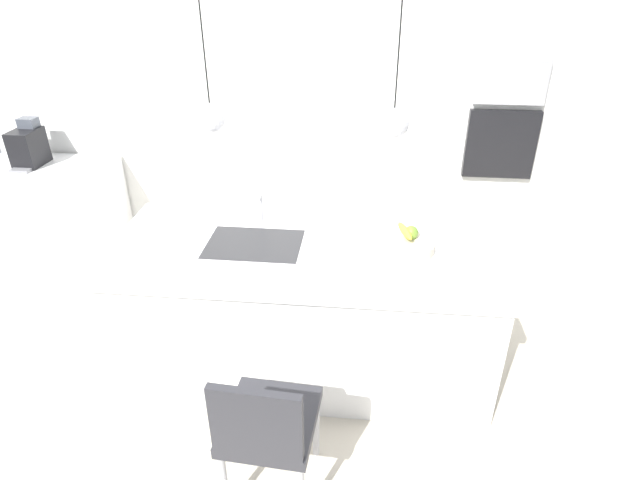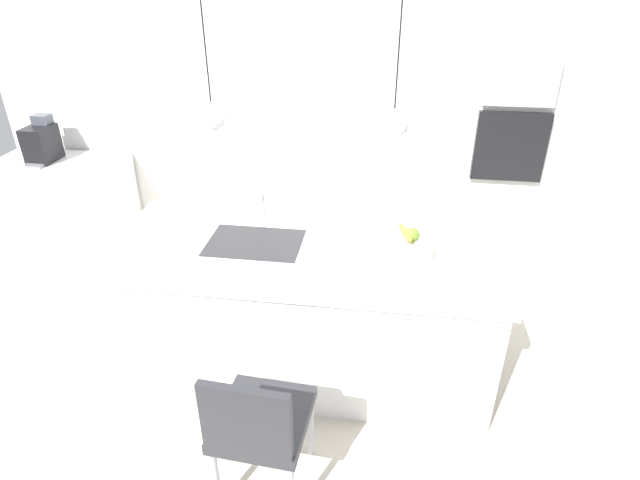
# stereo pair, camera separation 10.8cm
# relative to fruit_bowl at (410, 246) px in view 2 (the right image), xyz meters

# --- Properties ---
(floor) EXTENTS (6.60, 6.60, 0.00)m
(floor) POSITION_rel_fruit_bowl_xyz_m (-0.62, -0.02, -0.92)
(floor) COLOR beige
(floor) RESTS_ON ground
(back_wall) EXTENTS (6.00, 0.10, 2.60)m
(back_wall) POSITION_rel_fruit_bowl_xyz_m (-0.62, 1.63, 0.38)
(back_wall) COLOR white
(back_wall) RESTS_ON ground
(kitchen_island) EXTENTS (2.31, 0.99, 0.88)m
(kitchen_island) POSITION_rel_fruit_bowl_xyz_m (-0.62, -0.02, -0.48)
(kitchen_island) COLOR white
(kitchen_island) RESTS_ON ground
(sink_basin) EXTENTS (0.56, 0.40, 0.02)m
(sink_basin) POSITION_rel_fruit_bowl_xyz_m (-0.92, -0.02, -0.05)
(sink_basin) COLOR #2D2D30
(sink_basin) RESTS_ON kitchen_island
(faucet) EXTENTS (0.02, 0.17, 0.22)m
(faucet) POSITION_rel_fruit_bowl_xyz_m (-0.92, 0.19, 0.10)
(faucet) COLOR silver
(faucet) RESTS_ON kitchen_island
(fruit_bowl) EXTENTS (0.28, 0.28, 0.14)m
(fruit_bowl) POSITION_rel_fruit_bowl_xyz_m (0.00, 0.00, 0.00)
(fruit_bowl) COLOR beige
(fruit_bowl) RESTS_ON kitchen_island
(side_counter) EXTENTS (1.10, 0.60, 0.82)m
(side_counter) POSITION_rel_fruit_bowl_xyz_m (-3.02, 1.26, -0.51)
(side_counter) COLOR white
(side_counter) RESTS_ON ground
(coffee_machine) EXTENTS (0.20, 0.35, 0.38)m
(coffee_machine) POSITION_rel_fruit_bowl_xyz_m (-3.11, 1.26, 0.06)
(coffee_machine) COLOR black
(coffee_machine) RESTS_ON side_counter
(microwave) EXTENTS (0.54, 0.08, 0.34)m
(microwave) POSITION_rel_fruit_bowl_xyz_m (0.80, 1.56, 0.61)
(microwave) COLOR #9E9EA3
(microwave) RESTS_ON back_wall
(oven) EXTENTS (0.56, 0.08, 0.56)m
(oven) POSITION_rel_fruit_bowl_xyz_m (0.80, 1.56, 0.11)
(oven) COLOR black
(oven) RESTS_ON back_wall
(chair_near) EXTENTS (0.46, 0.49, 0.84)m
(chair_near) POSITION_rel_fruit_bowl_xyz_m (-0.67, -1.00, -0.45)
(chair_near) COLOR #333338
(chair_near) RESTS_ON ground
(pendant_light_left) EXTENTS (0.16, 0.16, 0.76)m
(pendant_light_left) POSITION_rel_fruit_bowl_xyz_m (-1.10, -0.02, 0.72)
(pendant_light_left) COLOR silver
(pendant_light_right) EXTENTS (0.16, 0.16, 0.76)m
(pendant_light_right) POSITION_rel_fruit_bowl_xyz_m (-0.14, -0.02, 0.72)
(pendant_light_right) COLOR silver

